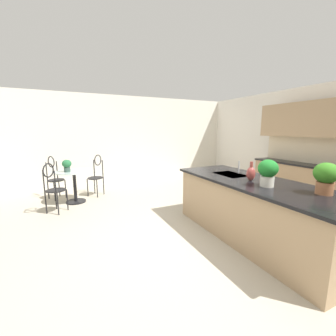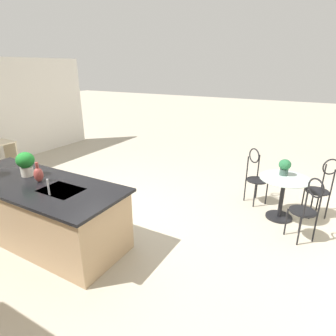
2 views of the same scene
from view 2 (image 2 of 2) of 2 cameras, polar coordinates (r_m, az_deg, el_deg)
The scene contains 10 objects.
ground_plane at distance 5.06m, azimuth -14.29°, elevation -9.77°, with size 40.00×40.00×0.00m, color #B2A893.
kitchen_island at distance 4.58m, azimuth -24.87°, elevation -7.88°, with size 2.80×1.06×0.92m.
bistro_table at distance 5.08m, azimuth 22.37°, elevation -4.98°, with size 0.80×0.80×0.74m.
chair_near_window at distance 5.48m, azimuth 17.51°, elevation -1.10°, with size 0.53×0.53×1.04m.
chair_by_island at distance 4.51m, azimuth 26.59°, elevation -7.02°, with size 0.54×0.54×1.04m.
chair_toward_desk at distance 5.41m, azimuth 28.98°, elevation -3.06°, with size 0.52×0.52×1.04m.
sink_faucet at distance 3.84m, azimuth -23.32°, elevation -3.63°, with size 0.02×0.02×0.22m, color #B2B5BA.
potted_plant_on_table at distance 5.04m, azimuth 22.82°, elevation 0.35°, with size 0.20×0.20×0.28m.
potted_plant_counter_near at distance 4.63m, azimuth -27.18°, elevation 1.01°, with size 0.26×0.26×0.37m.
vase_on_counter at distance 4.35m, azimuth -25.03°, elevation -1.17°, with size 0.13×0.13×0.29m.
Camera 2 is at (-3.15, 3.10, 2.47)m, focal length 29.72 mm.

